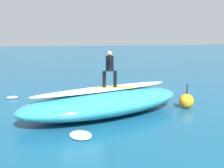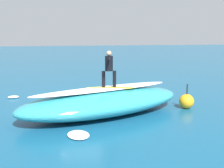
% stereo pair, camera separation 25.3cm
% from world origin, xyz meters
% --- Properties ---
extents(ground_plane, '(120.00, 120.00, 0.00)m').
position_xyz_m(ground_plane, '(0.00, 0.00, 0.00)').
color(ground_plane, '#145175').
extents(wave_crest, '(8.35, 5.47, 1.13)m').
position_xyz_m(wave_crest, '(-0.79, 2.35, 0.56)').
color(wave_crest, teal).
rests_on(wave_crest, ground_plane).
extents(wave_foam_lip, '(6.59, 3.25, 0.08)m').
position_xyz_m(wave_foam_lip, '(-0.79, 2.35, 1.17)').
color(wave_foam_lip, white).
rests_on(wave_foam_lip, wave_crest).
extents(surfboard_riding, '(2.31, 0.75, 0.09)m').
position_xyz_m(surfboard_riding, '(-1.04, 2.26, 1.17)').
color(surfboard_riding, yellow).
rests_on(surfboard_riding, wave_crest).
extents(surfer_riding, '(0.64, 1.53, 1.61)m').
position_xyz_m(surfer_riding, '(-1.04, 2.26, 2.16)').
color(surfer_riding, black).
rests_on(surfer_riding, surfboard_riding).
extents(surfboard_paddling, '(1.67, 2.01, 0.09)m').
position_xyz_m(surfboard_paddling, '(-1.84, -0.90, 0.05)').
color(surfboard_paddling, silver).
rests_on(surfboard_paddling, ground_plane).
extents(surfer_paddling, '(1.16, 1.46, 0.30)m').
position_xyz_m(surfer_paddling, '(-1.92, -1.00, 0.23)').
color(surfer_paddling, black).
rests_on(surfer_paddling, surfboard_paddling).
extents(buoy_marker, '(0.70, 0.70, 1.20)m').
position_xyz_m(buoy_marker, '(-4.86, 2.07, 0.36)').
color(buoy_marker, orange).
rests_on(buoy_marker, ground_plane).
extents(foam_patch_near, '(0.65, 0.91, 0.15)m').
position_xyz_m(foam_patch_near, '(0.19, 1.70, 0.08)').
color(foam_patch_near, white).
rests_on(foam_patch_near, ground_plane).
extents(foam_patch_mid, '(1.02, 1.16, 0.10)m').
position_xyz_m(foam_patch_mid, '(0.46, 4.80, 0.05)').
color(foam_patch_mid, white).
rests_on(foam_patch_mid, ground_plane).
extents(foam_patch_far, '(0.64, 0.50, 0.12)m').
position_xyz_m(foam_patch_far, '(3.80, -1.49, 0.06)').
color(foam_patch_far, white).
rests_on(foam_patch_far, ground_plane).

